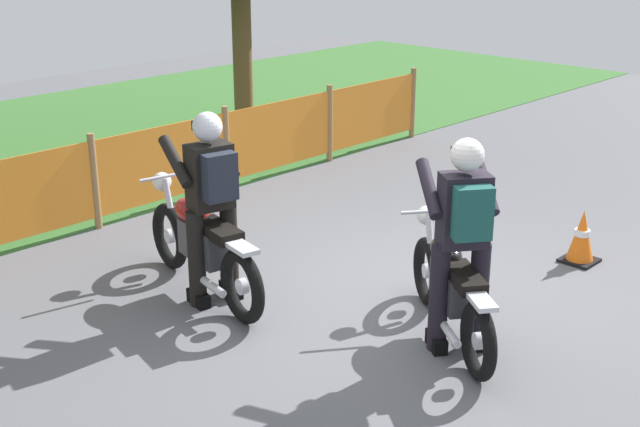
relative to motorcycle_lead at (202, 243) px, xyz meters
The scene contains 8 objects.
ground 1.84m from the motorcycle_lead, 49.58° to the right, with size 24.00×24.00×0.02m, color #5B5B60.
grass_verge 5.71m from the motorcycle_lead, 78.31° to the left, with size 24.00×6.94×0.01m, color #386B2D.
barrier_fence 2.41m from the motorcycle_lead, 61.32° to the left, with size 9.19×0.08×1.05m.
motorcycle_lead is the anchor object (origin of this frame).
motorcycle_trailing 2.24m from the motorcycle_lead, 67.93° to the right, with size 1.19×1.57×0.89m.
rider_lead 0.53m from the motorcycle_lead, 101.11° to the right, with size 0.63×0.74×1.69m.
rider_trailing 2.40m from the motorcycle_lead, 72.15° to the right, with size 0.73×0.78×1.69m.
traffic_cone 3.65m from the motorcycle_lead, 35.18° to the right, with size 0.32×0.32×0.53m.
Camera 1 is at (-5.42, -4.20, 3.22)m, focal length 47.45 mm.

